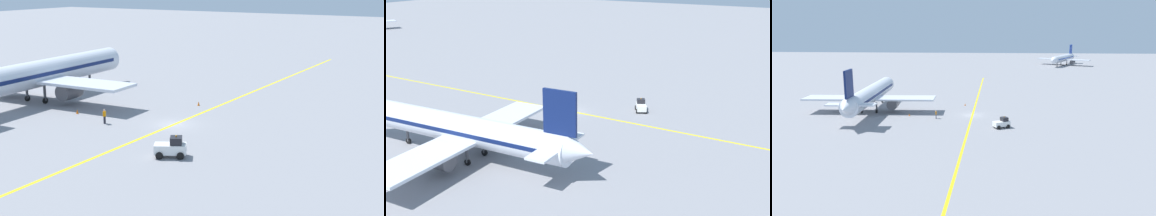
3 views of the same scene
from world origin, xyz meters
TOP-DOWN VIEW (x-y plane):
  - ground_plane at (0.00, 0.00)m, footprint 400.00×400.00m
  - apron_yellow_centreline at (0.00, 0.00)m, footprint 2.26×119.99m
  - airplane_at_gate at (-22.26, 1.88)m, footprint 28.21×35.51m
  - baggage_tug_white at (5.88, -9.84)m, footprint 3.35×2.80m
  - ground_crew_worker at (-7.16, -3.63)m, footprint 0.26×0.58m
  - traffic_cone_near_nose at (-13.04, -1.71)m, footprint 0.32×0.32m
  - traffic_cone_mid_apron at (-2.23, 9.68)m, footprint 0.32×0.32m

SIDE VIEW (x-z plane):
  - ground_plane at x=0.00m, z-range 0.00..0.00m
  - apron_yellow_centreline at x=0.00m, z-range 0.00..0.01m
  - traffic_cone_near_nose at x=-13.04m, z-range 0.00..0.55m
  - traffic_cone_mid_apron at x=-2.23m, z-range 0.00..0.55m
  - baggage_tug_white at x=5.88m, z-range -0.15..1.96m
  - ground_crew_worker at x=-7.16m, z-range 0.07..1.75m
  - airplane_at_gate at x=-22.26m, z-range -1.59..9.01m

